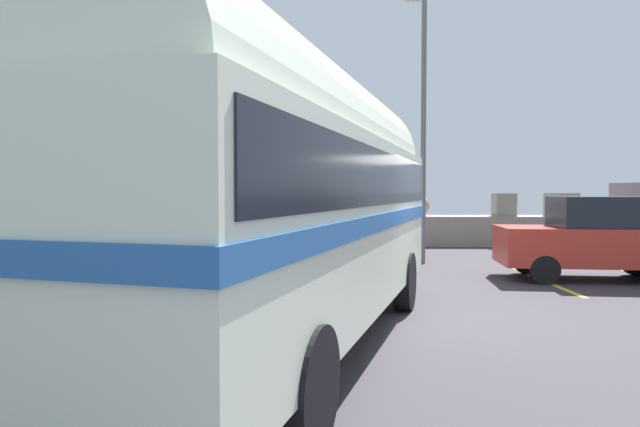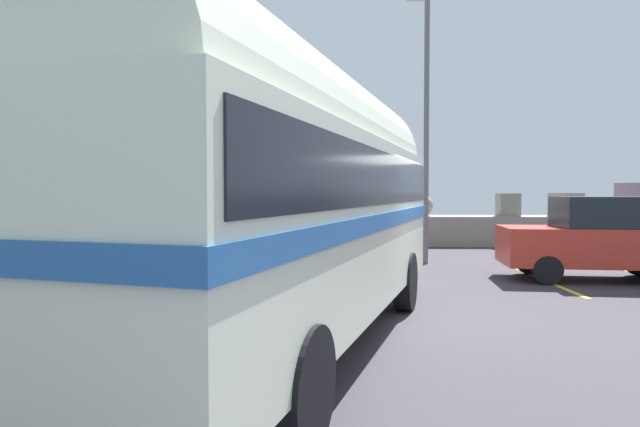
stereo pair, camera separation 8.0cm
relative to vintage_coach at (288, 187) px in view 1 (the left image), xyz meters
The scene contains 5 objects.
ground 3.28m from the vintage_coach, 48.59° to the left, with size 32.00×26.00×0.02m.
breakwater 13.84m from the vintage_coach, 85.44° to the left, with size 31.36×2.35×2.49m.
vintage_coach is the anchor object (origin of this frame).
parked_car_nearest 8.55m from the vintage_coach, 39.83° to the left, with size 4.25×2.09×1.86m.
lamp_post 8.91m from the vintage_coach, 69.47° to the left, with size 0.68×0.77×7.16m.
Camera 1 is at (-1.18, -8.86, 1.98)m, focal length 30.99 mm.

